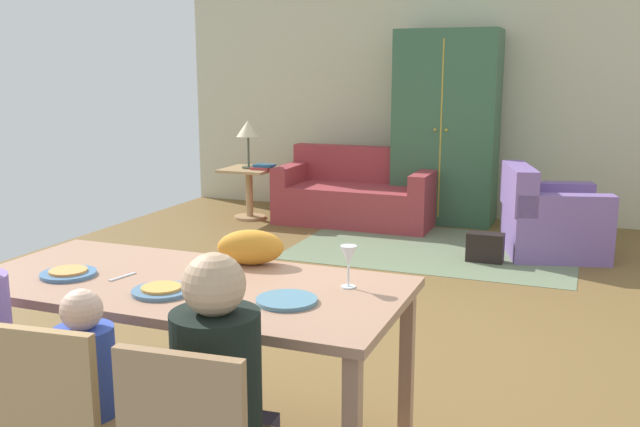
{
  "coord_description": "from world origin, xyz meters",
  "views": [
    {
      "loc": [
        1.35,
        -3.92,
        1.69
      ],
      "look_at": [
        -0.12,
        -0.15,
        0.85
      ],
      "focal_mm": 39.4,
      "sensor_mm": 36.0,
      "label": 1
    }
  ],
  "objects_px": {
    "person_child": "(94,414)",
    "person_woman": "(223,419)",
    "plate_near_man": "(68,274)",
    "armchair": "(549,220)",
    "table_lamp": "(248,130)",
    "plate_near_woman": "(287,300)",
    "book_lower": "(262,168)",
    "side_table": "(249,186)",
    "handbag": "(485,248)",
    "dining_chair_child": "(63,421)",
    "cat": "(251,247)",
    "wine_glass": "(349,258)",
    "book_upper": "(264,166)",
    "couch": "(358,195)",
    "dining_table": "(185,296)",
    "plate_near_child": "(162,291)",
    "armoire": "(446,128)"
  },
  "relations": [
    {
      "from": "person_child",
      "to": "person_woman",
      "type": "xyz_separation_m",
      "value": [
        0.54,
        0.01,
        0.08
      ]
    },
    {
      "from": "plate_near_man",
      "to": "armchair",
      "type": "relative_size",
      "value": 0.24
    },
    {
      "from": "table_lamp",
      "to": "plate_near_woman",
      "type": "bearing_deg",
      "value": -61.36
    },
    {
      "from": "plate_near_man",
      "to": "book_lower",
      "type": "distance_m",
      "value": 4.73
    },
    {
      "from": "person_woman",
      "to": "plate_near_woman",
      "type": "bearing_deg",
      "value": 89.7
    },
    {
      "from": "side_table",
      "to": "table_lamp",
      "type": "height_order",
      "value": "table_lamp"
    },
    {
      "from": "person_child",
      "to": "person_woman",
      "type": "bearing_deg",
      "value": 0.55
    },
    {
      "from": "table_lamp",
      "to": "handbag",
      "type": "height_order",
      "value": "table_lamp"
    },
    {
      "from": "dining_chair_child",
      "to": "cat",
      "type": "distance_m",
      "value": 1.23
    },
    {
      "from": "wine_glass",
      "to": "person_child",
      "type": "distance_m",
      "value": 1.18
    },
    {
      "from": "wine_glass",
      "to": "book_lower",
      "type": "distance_m",
      "value": 4.95
    },
    {
      "from": "wine_glass",
      "to": "book_lower",
      "type": "relative_size",
      "value": 0.85
    },
    {
      "from": "book_upper",
      "to": "plate_near_woman",
      "type": "bearing_deg",
      "value": -63.28
    },
    {
      "from": "cat",
      "to": "armchair",
      "type": "bearing_deg",
      "value": 51.67
    },
    {
      "from": "book_lower",
      "to": "table_lamp",
      "type": "bearing_deg",
      "value": 167.83
    },
    {
      "from": "plate_near_woman",
      "to": "dining_chair_child",
      "type": "xyz_separation_m",
      "value": [
        -0.53,
        -0.71,
        -0.28
      ]
    },
    {
      "from": "plate_near_man",
      "to": "wine_glass",
      "type": "height_order",
      "value": "wine_glass"
    },
    {
      "from": "dining_chair_child",
      "to": "couch",
      "type": "xyz_separation_m",
      "value": [
        -0.75,
        5.56,
        -0.19
      ]
    },
    {
      "from": "person_woman",
      "to": "cat",
      "type": "xyz_separation_m",
      "value": [
        -0.39,
        0.99,
        0.33
      ]
    },
    {
      "from": "plate_near_man",
      "to": "wine_glass",
      "type": "xyz_separation_m",
      "value": [
        1.25,
        0.3,
        0.12
      ]
    },
    {
      "from": "couch",
      "to": "dining_table",
      "type": "bearing_deg",
      "value": -81.09
    },
    {
      "from": "person_child",
      "to": "cat",
      "type": "relative_size",
      "value": 2.89
    },
    {
      "from": "book_lower",
      "to": "person_child",
      "type": "bearing_deg",
      "value": -70.75
    },
    {
      "from": "book_upper",
      "to": "handbag",
      "type": "relative_size",
      "value": 0.69
    },
    {
      "from": "plate_near_child",
      "to": "plate_near_woman",
      "type": "xyz_separation_m",
      "value": [
        0.54,
        0.08,
        0.0
      ]
    },
    {
      "from": "book_lower",
      "to": "dining_table",
      "type": "bearing_deg",
      "value": -68.17
    },
    {
      "from": "couch",
      "to": "armoire",
      "type": "xyz_separation_m",
      "value": [
        0.88,
        0.39,
        0.75
      ]
    },
    {
      "from": "dining_table",
      "to": "armchair",
      "type": "distance_m",
      "value": 4.3
    },
    {
      "from": "plate_near_man",
      "to": "side_table",
      "type": "bearing_deg",
      "value": 107.18
    },
    {
      "from": "dining_table",
      "to": "wine_glass",
      "type": "bearing_deg",
      "value": 14.28
    },
    {
      "from": "book_upper",
      "to": "table_lamp",
      "type": "bearing_deg",
      "value": 175.17
    },
    {
      "from": "dining_chair_child",
      "to": "book_lower",
      "type": "bearing_deg",
      "value": 108.79
    },
    {
      "from": "book_upper",
      "to": "handbag",
      "type": "distance_m",
      "value": 2.78
    },
    {
      "from": "table_lamp",
      "to": "couch",
      "type": "bearing_deg",
      "value": 11.95
    },
    {
      "from": "couch",
      "to": "plate_near_man",
      "type": "bearing_deg",
      "value": -87.6
    },
    {
      "from": "cat",
      "to": "side_table",
      "type": "relative_size",
      "value": 0.55
    },
    {
      "from": "dining_chair_child",
      "to": "plate_near_man",
      "type": "bearing_deg",
      "value": 128.33
    },
    {
      "from": "plate_near_child",
      "to": "cat",
      "type": "height_order",
      "value": "cat"
    },
    {
      "from": "dining_table",
      "to": "wine_glass",
      "type": "height_order",
      "value": "wine_glass"
    },
    {
      "from": "person_child",
      "to": "cat",
      "type": "xyz_separation_m",
      "value": [
        0.15,
        1.0,
        0.41
      ]
    },
    {
      "from": "dining_table",
      "to": "person_woman",
      "type": "relative_size",
      "value": 1.77
    },
    {
      "from": "wine_glass",
      "to": "dining_chair_child",
      "type": "relative_size",
      "value": 0.21
    },
    {
      "from": "table_lamp",
      "to": "plate_near_child",
      "type": "bearing_deg",
      "value": -67.17
    },
    {
      "from": "person_child",
      "to": "plate_near_woman",
      "type": "bearing_deg",
      "value": 45.05
    },
    {
      "from": "plate_near_woman",
      "to": "book_upper",
      "type": "height_order",
      "value": "plate_near_woman"
    },
    {
      "from": "plate_near_woman",
      "to": "couch",
      "type": "xyz_separation_m",
      "value": [
        -1.28,
        4.84,
        -0.47
      ]
    },
    {
      "from": "person_woman",
      "to": "side_table",
      "type": "xyz_separation_m",
      "value": [
        -2.5,
        5.12,
        -0.14
      ]
    },
    {
      "from": "dining_chair_child",
      "to": "couch",
      "type": "height_order",
      "value": "dining_chair_child"
    },
    {
      "from": "plate_near_woman",
      "to": "book_upper",
      "type": "xyz_separation_m",
      "value": [
        -2.3,
        4.57,
        -0.15
      ]
    },
    {
      "from": "armchair",
      "to": "side_table",
      "type": "bearing_deg",
      "value": 172.82
    }
  ]
}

